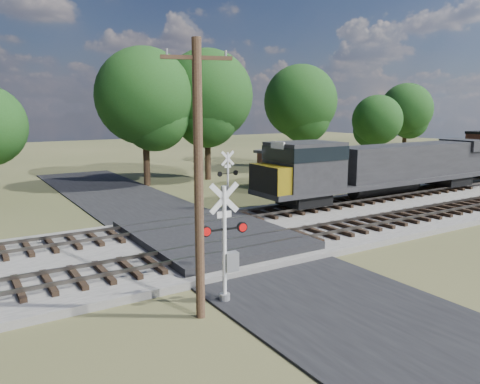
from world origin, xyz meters
TOP-DOWN VIEW (x-y plane):
  - ground at (0.00, 0.00)m, footprint 160.00×160.00m
  - ballast_bed at (10.00, 0.50)m, footprint 140.00×10.00m
  - road at (0.00, 0.00)m, footprint 7.00×60.00m
  - crossing_panel at (0.00, 0.50)m, footprint 7.00×9.00m
  - track_near at (3.12, -2.00)m, footprint 140.00×2.60m
  - track_far at (3.12, 3.00)m, footprint 140.00×2.60m
  - crossing_signal_near at (-2.92, -6.11)m, footprint 1.69×0.39m
  - crossing_signal_far at (4.61, 6.70)m, footprint 1.57×0.34m
  - utility_pole at (-4.25, -6.72)m, footprint 2.04×0.76m
  - equipment_shed at (13.14, 10.34)m, footprint 6.25×6.25m
  - treeline at (6.20, 19.50)m, footprint 81.34×11.24m

SIDE VIEW (x-z plane):
  - ground at x=0.00m, z-range 0.00..0.00m
  - road at x=0.00m, z-range 0.00..0.08m
  - ballast_bed at x=10.00m, z-range 0.00..0.30m
  - crossing_panel at x=0.00m, z-range 0.01..0.62m
  - track_near at x=3.12m, z-range 0.25..0.58m
  - track_far at x=3.12m, z-range 0.25..0.58m
  - crossing_signal_far at x=4.61m, z-range -0.33..3.57m
  - equipment_shed at x=13.14m, z-range 0.02..3.32m
  - crossing_signal_near at x=-2.92m, z-range -0.35..3.85m
  - utility_pole at x=-4.25m, z-range 0.26..8.90m
  - treeline at x=6.20m, z-range 0.93..12.84m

